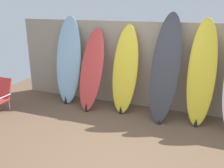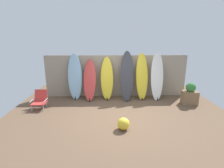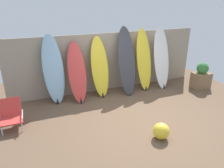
# 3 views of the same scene
# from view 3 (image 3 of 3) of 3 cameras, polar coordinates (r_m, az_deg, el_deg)

# --- Properties ---
(ground) EXTENTS (7.68, 7.68, 0.00)m
(ground) POSITION_cam_3_polar(r_m,az_deg,el_deg) (5.54, 6.50, -8.67)
(ground) COLOR brown
(fence_back) EXTENTS (6.08, 0.11, 1.80)m
(fence_back) POSITION_cam_3_polar(r_m,az_deg,el_deg) (6.88, -0.99, 5.79)
(fence_back) COLOR gray
(fence_back) RESTS_ON ground
(surfboard_skyblue_0) EXTENTS (0.63, 0.57, 1.90)m
(surfboard_skyblue_0) POSITION_cam_3_polar(r_m,az_deg,el_deg) (6.18, -15.05, 3.60)
(surfboard_skyblue_0) COLOR #8CB7D6
(surfboard_skyblue_0) RESTS_ON ground
(surfboard_red_1) EXTENTS (0.52, 0.71, 1.66)m
(surfboard_red_1) POSITION_cam_3_polar(r_m,az_deg,el_deg) (6.20, -9.11, 2.91)
(surfboard_red_1) COLOR #D13D38
(surfboard_red_1) RESTS_ON ground
(surfboard_yellow_2) EXTENTS (0.53, 0.58, 1.75)m
(surfboard_yellow_2) POSITION_cam_3_polar(r_m,az_deg,el_deg) (6.45, -3.21, 4.35)
(surfboard_yellow_2) COLOR yellow
(surfboard_yellow_2) RESTS_ON ground
(surfboard_charcoal_3) EXTENTS (0.59, 0.77, 2.01)m
(surfboard_charcoal_3) POSITION_cam_3_polar(r_m,az_deg,el_deg) (6.61, 3.83, 5.94)
(surfboard_charcoal_3) COLOR #38383D
(surfboard_charcoal_3) RESTS_ON ground
(surfboard_yellow_4) EXTENTS (0.49, 0.57, 1.91)m
(surfboard_yellow_4) POSITION_cam_3_polar(r_m,az_deg,el_deg) (6.97, 8.32, 6.19)
(surfboard_yellow_4) COLOR yellow
(surfboard_yellow_4) RESTS_ON ground
(surfboard_white_5) EXTENTS (0.58, 0.71, 1.96)m
(surfboard_white_5) POSITION_cam_3_polar(r_m,az_deg,el_deg) (7.26, 12.77, 6.66)
(surfboard_white_5) COLOR white
(surfboard_white_5) RESTS_ON ground
(beach_chair) EXTENTS (0.50, 0.55, 0.66)m
(beach_chair) POSITION_cam_3_polar(r_m,az_deg,el_deg) (5.49, -24.88, -7.17)
(beach_chair) COLOR silver
(beach_chair) RESTS_ON ground
(planter_box) EXTENTS (0.55, 0.41, 0.86)m
(planter_box) POSITION_cam_3_polar(r_m,az_deg,el_deg) (7.65, 22.29, 1.73)
(planter_box) COLOR #846647
(planter_box) RESTS_ON ground
(beach_ball) EXTENTS (0.35, 0.35, 0.35)m
(beach_ball) POSITION_cam_3_polar(r_m,az_deg,el_deg) (4.80, 12.72, -11.90)
(beach_ball) COLOR yellow
(beach_ball) RESTS_ON ground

